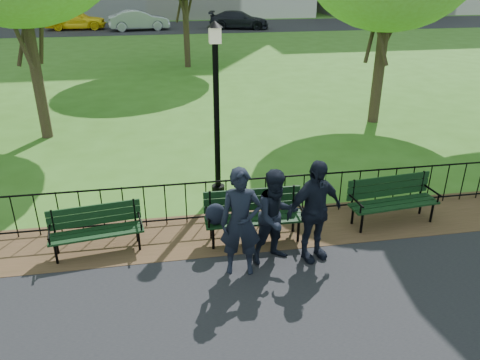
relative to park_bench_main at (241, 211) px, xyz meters
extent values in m
plane|color=#325D18|center=(0.45, -1.18, -0.63)|extent=(120.00, 120.00, 0.00)
cube|color=#332715|center=(0.45, 0.32, -0.61)|extent=(60.00, 1.60, 0.01)
cube|color=black|center=(0.45, 33.82, -0.62)|extent=(70.00, 9.00, 0.01)
cylinder|color=black|center=(0.45, 0.82, 0.25)|extent=(24.00, 0.04, 0.04)
cylinder|color=black|center=(0.45, 0.82, -0.51)|extent=(24.00, 0.04, 0.04)
cylinder|color=black|center=(0.45, 0.82, -0.18)|extent=(0.02, 0.02, 0.90)
cube|color=black|center=(0.26, -0.04, -0.17)|extent=(1.84, 0.51, 0.04)
cube|color=black|center=(0.26, 0.23, 0.18)|extent=(1.83, 0.06, 0.46)
cylinder|color=black|center=(-0.54, -0.21, -0.40)|extent=(0.05, 0.05, 0.46)
cylinder|color=black|center=(1.05, -0.23, -0.40)|extent=(0.05, 0.05, 0.46)
cylinder|color=black|center=(-0.53, 0.15, -0.40)|extent=(0.05, 0.05, 0.46)
cylinder|color=black|center=(1.05, 0.13, -0.40)|extent=(0.05, 0.05, 0.46)
cylinder|color=black|center=(-0.61, -0.03, 0.02)|extent=(0.05, 0.57, 0.04)
cylinder|color=black|center=(1.12, -0.05, 0.02)|extent=(0.05, 0.57, 0.04)
ellipsoid|color=black|center=(-0.48, -0.13, 0.06)|extent=(0.38, 0.27, 0.41)
cube|color=black|center=(-2.58, 0.04, -0.22)|extent=(1.67, 0.65, 0.04)
cube|color=black|center=(-2.62, 0.28, 0.09)|extent=(1.62, 0.26, 0.41)
cylinder|color=black|center=(-3.26, -0.22, -0.42)|extent=(0.05, 0.05, 0.41)
cylinder|color=black|center=(-1.86, -0.02, -0.42)|extent=(0.05, 0.05, 0.41)
cylinder|color=black|center=(-3.30, 0.11, -0.42)|extent=(0.05, 0.05, 0.41)
cylinder|color=black|center=(-1.91, 0.30, -0.42)|extent=(0.05, 0.05, 0.41)
cylinder|color=black|center=(-3.34, -0.06, -0.06)|extent=(0.11, 0.51, 0.04)
cylinder|color=black|center=(-1.82, 0.15, -0.06)|extent=(0.11, 0.51, 0.04)
cube|color=black|center=(3.09, 0.11, -0.18)|extent=(1.84, 0.66, 0.04)
cube|color=black|center=(3.07, 0.37, 0.17)|extent=(1.79, 0.21, 0.45)
cylinder|color=black|center=(2.33, -0.14, -0.40)|extent=(0.05, 0.05, 0.45)
cylinder|color=black|center=(3.88, 0.01, -0.40)|extent=(0.05, 0.05, 0.45)
cylinder|color=black|center=(2.30, 0.22, -0.40)|extent=(0.05, 0.05, 0.45)
cylinder|color=black|center=(3.85, 0.37, -0.40)|extent=(0.05, 0.05, 0.45)
cylinder|color=black|center=(2.25, 0.03, 0.00)|extent=(0.10, 0.56, 0.04)
cylinder|color=black|center=(3.94, 0.20, 0.00)|extent=(0.10, 0.56, 0.04)
cylinder|color=black|center=(-0.15, 2.13, -0.54)|extent=(0.29, 0.29, 0.17)
cylinder|color=black|center=(-0.15, 2.13, 1.06)|extent=(0.13, 0.13, 3.36)
cube|color=beige|center=(-0.15, 2.13, 2.84)|extent=(0.23, 0.23, 0.32)
cone|color=black|center=(-0.15, 2.13, 3.05)|extent=(0.34, 0.34, 0.13)
cylinder|color=#2D2116|center=(-4.74, 6.77, 1.10)|extent=(0.32, 0.32, 3.44)
cylinder|color=#2D2116|center=(5.61, 6.56, 0.94)|extent=(0.34, 0.34, 3.12)
cylinder|color=#2D2116|center=(0.20, 16.79, 1.14)|extent=(0.31, 0.31, 3.54)
imported|color=black|center=(-0.16, -0.95, 0.32)|extent=(0.75, 0.56, 1.87)
imported|color=black|center=(0.49, -0.71, 0.23)|extent=(0.91, 0.65, 1.70)
imported|color=black|center=(1.14, -0.76, 0.31)|extent=(1.16, 0.74, 1.84)
imported|color=yellow|center=(-7.56, 33.47, 0.18)|extent=(4.70, 1.98, 1.59)
imported|color=#A8ABB0|center=(-2.55, 32.20, 0.16)|extent=(4.87, 2.25, 1.55)
imported|color=black|center=(5.42, 31.79, 0.08)|extent=(5.12, 3.05, 1.39)
camera|label=1|loc=(-1.30, -7.42, 4.10)|focal=35.00mm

